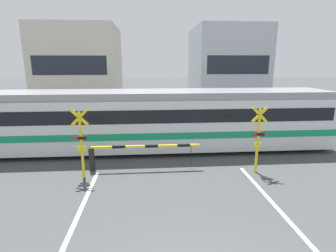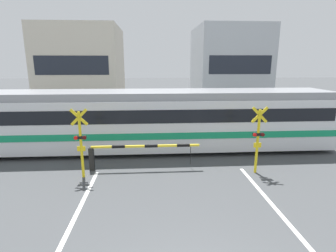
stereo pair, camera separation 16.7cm
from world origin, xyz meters
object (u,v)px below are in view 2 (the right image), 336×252
Objects in this scene: crossing_barrier_far at (194,122)px; crossing_signal_right at (258,137)px; crossing_barrier_near at (124,152)px; crossing_signal_left at (81,140)px; commuter_train at (150,119)px.

crossing_signal_right is at bearing -75.88° from crossing_barrier_far.
crossing_barrier_near is 5.63m from crossing_signal_right.
crossing_signal_left is (-1.60, -0.71, 0.74)m from crossing_barrier_near.
commuter_train is 5.62m from crossing_signal_right.
crossing_barrier_near is 1.90m from crossing_signal_left.
crossing_signal_right is at bearing -37.75° from commuter_train.
crossing_barrier_near is (-1.09, -2.73, -0.86)m from commuter_train.
crossing_signal_left reaches higher than crossing_barrier_near.
crossing_barrier_far is at bearing 55.23° from crossing_barrier_near.
commuter_train is at bearing 51.89° from crossing_signal_left.
crossing_barrier_near is at bearing 172.67° from crossing_signal_right.
crossing_barrier_near is at bearing -111.85° from commuter_train.
commuter_train reaches higher than crossing_barrier_near.
crossing_signal_right is (7.14, 0.00, 0.00)m from crossing_signal_left.
crossing_barrier_near is 6.89m from crossing_barrier_far.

